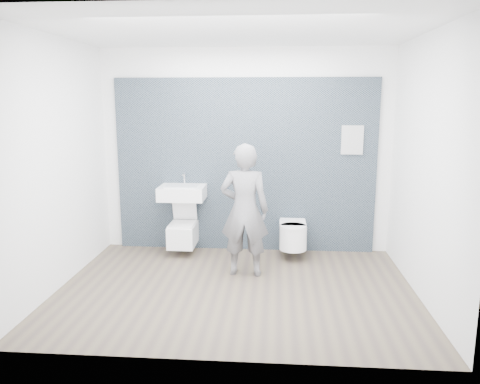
# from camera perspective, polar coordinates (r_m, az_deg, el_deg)

# --- Properties ---
(ground) EXTENTS (4.00, 4.00, 0.00)m
(ground) POSITION_cam_1_polar(r_m,az_deg,el_deg) (5.41, -0.51, -11.70)
(ground) COLOR brown
(ground) RESTS_ON ground
(room_shell) EXTENTS (4.00, 4.00, 4.00)m
(room_shell) POSITION_cam_1_polar(r_m,az_deg,el_deg) (5.00, -0.55, 7.00)
(room_shell) COLOR white
(room_shell) RESTS_ON ground
(tile_wall) EXTENTS (3.60, 0.06, 2.40)m
(tile_wall) POSITION_cam_1_polar(r_m,az_deg,el_deg) (6.79, 0.58, -6.88)
(tile_wall) COLOR black
(tile_wall) RESTS_ON ground
(washbasin) EXTENTS (0.62, 0.46, 0.46)m
(washbasin) POSITION_cam_1_polar(r_m,az_deg,el_deg) (6.43, -7.05, -0.04)
(washbasin) COLOR white
(washbasin) RESTS_ON ground
(toilet_square) EXTENTS (0.36, 0.51, 0.68)m
(toilet_square) POSITION_cam_1_polar(r_m,az_deg,el_deg) (6.54, -6.97, -4.98)
(toilet_square) COLOR white
(toilet_square) RESTS_ON ground
(toilet_rounded) EXTENTS (0.36, 0.61, 0.33)m
(toilet_rounded) POSITION_cam_1_polar(r_m,az_deg,el_deg) (6.36, 6.46, -5.22)
(toilet_rounded) COLOR white
(toilet_rounded) RESTS_ON ground
(info_placard) EXTENTS (0.29, 0.03, 0.39)m
(info_placard) POSITION_cam_1_polar(r_m,az_deg,el_deg) (6.80, 12.92, -7.13)
(info_placard) COLOR white
(info_placard) RESTS_ON ground
(visitor) EXTENTS (0.60, 0.40, 1.61)m
(visitor) POSITION_cam_1_polar(r_m,az_deg,el_deg) (5.60, 0.56, -2.23)
(visitor) COLOR gray
(visitor) RESTS_ON ground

